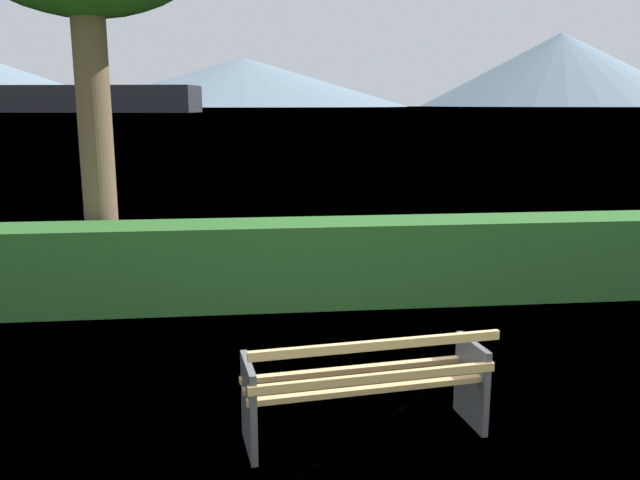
# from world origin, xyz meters

# --- Properties ---
(ground_plane) EXTENTS (1400.00, 1400.00, 0.00)m
(ground_plane) POSITION_xyz_m (0.00, 0.00, 0.00)
(ground_plane) COLOR olive
(water_surface) EXTENTS (620.00, 620.00, 0.00)m
(water_surface) POSITION_xyz_m (0.00, 308.03, 0.00)
(water_surface) COLOR #7A99A8
(water_surface) RESTS_ON ground_plane
(park_bench) EXTENTS (1.89, 0.80, 0.87)m
(park_bench) POSITION_xyz_m (0.01, -0.06, 0.43)
(park_bench) COLOR tan
(park_bench) RESTS_ON ground_plane
(hedge_row) EXTENTS (11.82, 0.81, 1.04)m
(hedge_row) POSITION_xyz_m (0.00, 3.45, 0.52)
(hedge_row) COLOR #285B23
(hedge_row) RESTS_ON ground_plane
(cargo_ship_large) EXTENTS (99.87, 33.23, 23.53)m
(cargo_ship_large) POSITION_xyz_m (-70.62, 201.84, 6.58)
(cargo_ship_large) COLOR #232328
(cargo_ship_large) RESTS_ON water_surface
(distant_hills) EXTENTS (799.53, 286.18, 66.78)m
(distant_hills) POSITION_xyz_m (33.08, 590.11, 26.69)
(distant_hills) COLOR slate
(distant_hills) RESTS_ON ground_plane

